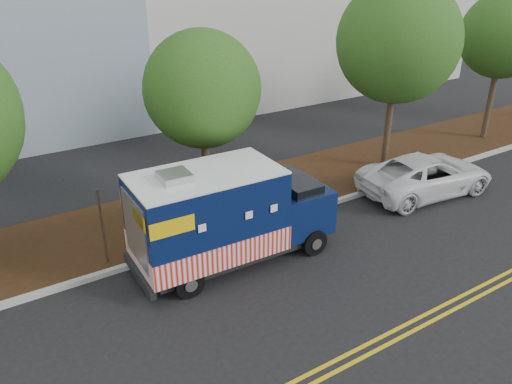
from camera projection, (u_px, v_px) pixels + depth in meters
ground at (250, 258)px, 14.53m from camera, size 120.00×120.00×0.00m
curb at (226, 235)px, 15.57m from camera, size 120.00×0.18×0.15m
mulch_strip at (197, 209)px, 17.17m from camera, size 120.00×4.00×0.15m
centerline_near at (354, 351)px, 11.13m from camera, size 120.00×0.10×0.01m
centerline_far at (362, 358)px, 10.94m from camera, size 120.00×0.10×0.01m
tree_b at (202, 90)px, 15.37m from camera, size 3.66×3.66×6.08m
tree_c at (398, 41)px, 18.42m from camera, size 4.58×4.58×7.40m
tree_d at (504, 35)px, 21.73m from camera, size 3.75×3.75×6.71m
sign_post at (103, 229)px, 13.69m from camera, size 0.06×0.06×2.40m
food_truck at (224, 219)px, 13.81m from camera, size 5.91×2.38×3.08m
white_car at (426, 175)px, 18.26m from camera, size 5.40×2.92×1.44m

